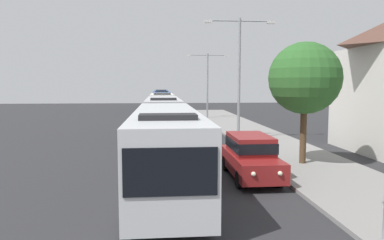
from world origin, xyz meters
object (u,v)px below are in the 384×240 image
at_px(bus_second_in_line, 163,116).
at_px(streetlamp_mid, 239,67).
at_px(streetlamp_far, 207,79).
at_px(bus_middle, 162,106).
at_px(roadside_tree, 305,78).
at_px(bus_rear, 161,98).
at_px(bus_lead, 166,144).
at_px(bus_fourth_in_line, 162,101).
at_px(white_suv, 250,155).

xyz_separation_m(bus_second_in_line, streetlamp_mid, (5.40, -2.27, 3.64)).
height_order(streetlamp_mid, streetlamp_far, streetlamp_mid).
distance_m(bus_middle, roadside_tree, 25.11).
relative_size(bus_rear, streetlamp_mid, 1.44).
height_order(bus_lead, streetlamp_mid, streetlamp_mid).
distance_m(bus_fourth_in_line, streetlamp_mid, 29.35).
bearing_deg(white_suv, bus_fourth_in_line, 95.43).
bearing_deg(roadside_tree, bus_middle, 106.12).
distance_m(bus_lead, bus_second_in_line, 13.43).
height_order(bus_rear, streetlamp_mid, streetlamp_mid).
relative_size(bus_second_in_line, white_suv, 2.22).
relative_size(bus_second_in_line, bus_middle, 0.98).
distance_m(bus_middle, streetlamp_far, 6.44).
relative_size(bus_fourth_in_line, bus_rear, 0.94).
relative_size(bus_lead, streetlamp_far, 1.59).
bearing_deg(bus_lead, bus_second_in_line, 90.00).
relative_size(bus_lead, roadside_tree, 1.99).
bearing_deg(white_suv, roadside_tree, 33.19).
distance_m(bus_lead, white_suv, 3.86).
relative_size(bus_middle, bus_fourth_in_line, 0.98).
xyz_separation_m(bus_lead, bus_fourth_in_line, (-0.00, 39.77, -0.00)).
bearing_deg(bus_fourth_in_line, bus_middle, -90.00).
distance_m(bus_rear, white_suv, 52.57).
height_order(bus_rear, roadside_tree, roadside_tree).
bearing_deg(streetlamp_mid, bus_lead, -115.83).
height_order(bus_lead, roadside_tree, roadside_tree).
bearing_deg(bus_second_in_line, bus_middle, 90.00).
xyz_separation_m(white_suv, streetlamp_mid, (1.70, 10.27, 4.30)).
bearing_deg(streetlamp_mid, bus_rear, 97.30).
distance_m(white_suv, streetlamp_mid, 11.27).
xyz_separation_m(bus_lead, bus_middle, (-0.00, 26.97, -0.00)).
relative_size(streetlamp_mid, roadside_tree, 1.42).
height_order(streetlamp_mid, roadside_tree, streetlamp_mid).
bearing_deg(streetlamp_mid, white_suv, -99.40).
distance_m(bus_rear, roadside_tree, 50.87).
distance_m(bus_second_in_line, bus_fourth_in_line, 26.35).
xyz_separation_m(bus_rear, roadside_tree, (6.93, -50.32, 2.71)).
height_order(bus_rear, streetlamp_far, streetlamp_far).
bearing_deg(roadside_tree, bus_second_in_line, 123.59).
bearing_deg(roadside_tree, bus_fourth_in_line, 100.67).
distance_m(bus_second_in_line, white_suv, 13.10).
distance_m(streetlamp_mid, roadside_tree, 8.35).
distance_m(bus_second_in_line, streetlamp_mid, 6.90).
bearing_deg(streetlamp_mid, bus_second_in_line, 157.15).
relative_size(bus_lead, bus_rear, 0.97).
bearing_deg(bus_second_in_line, roadside_tree, -56.41).
bearing_deg(bus_lead, roadside_tree, 23.35).
distance_m(bus_middle, white_suv, 26.36).
relative_size(bus_rear, white_suv, 2.49).
xyz_separation_m(bus_lead, streetlamp_mid, (5.40, 11.15, 3.64)).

